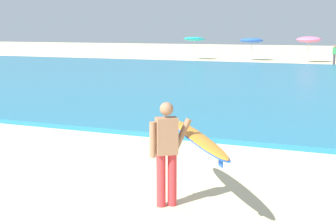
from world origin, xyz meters
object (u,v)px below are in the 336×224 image
beach_umbrella_1 (252,41)px  beach_umbrella_2 (309,40)px  beach_umbrella_0 (194,39)px  beachgoer_near_row_left (334,54)px  surfer_with_board (183,143)px

beach_umbrella_1 → beach_umbrella_2: bearing=-8.1°
beach_umbrella_0 → beachgoer_near_row_left: 12.92m
beach_umbrella_0 → beach_umbrella_1: 5.36m
surfer_with_board → beachgoer_near_row_left: 34.10m
beach_umbrella_2 → beach_umbrella_1: bearing=171.9°
beach_umbrella_0 → beach_umbrella_2: size_ratio=0.97×
beach_umbrella_0 → beach_umbrella_2: (10.46, -0.04, 0.04)m
beach_umbrella_0 → beach_umbrella_1: (5.31, 0.69, -0.11)m
beach_umbrella_0 → beachgoer_near_row_left: size_ratio=1.39×
beachgoer_near_row_left → beach_umbrella_1: bearing=160.5°
beach_umbrella_1 → surfer_with_board: bearing=-79.2°
beach_umbrella_1 → beachgoer_near_row_left: (7.41, -2.62, -0.97)m
beachgoer_near_row_left → surfer_with_board: bearing=-90.6°
surfer_with_board → beach_umbrella_0: bearing=108.9°
beach_umbrella_1 → beach_umbrella_2: 5.20m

